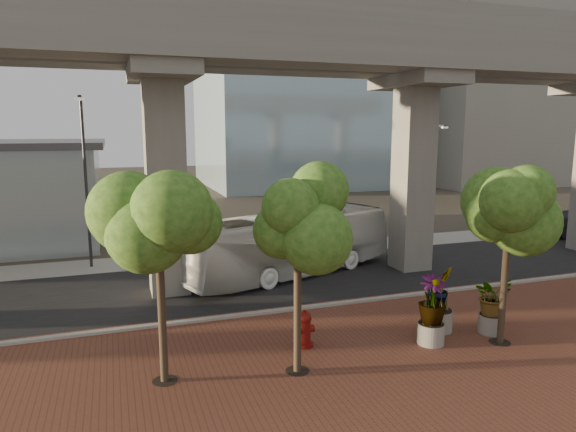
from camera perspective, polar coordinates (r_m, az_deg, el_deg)
name	(u,v)px	position (r m, az deg, el deg)	size (l,w,h in m)	color
ground	(315,292)	(22.69, 3.01, -8.41)	(160.00, 160.00, 0.00)	#352F26
brick_plaza	(417,372)	(16.08, 14.18, -16.47)	(70.00, 13.00, 0.06)	brown
asphalt_road	(299,279)	(24.47, 1.25, -7.00)	(90.00, 8.00, 0.04)	black
curb_strip	(334,305)	(20.93, 5.09, -9.79)	(70.00, 0.25, 0.16)	#9E9B93
far_sidewalk	(266,253)	(29.51, -2.45, -4.08)	(90.00, 3.00, 0.06)	#9E9B93
transit_viaduct	(300,123)	(23.44, 1.31, 10.27)	(72.00, 5.60, 12.40)	gray
midrise_block	(485,90)	(72.71, 21.02, 12.95)	(18.00, 16.00, 24.00)	gray
transit_bus	(290,244)	(24.72, 0.19, -3.09)	(2.66, 11.33, 3.16)	silver
fire_hydrant	(305,329)	(16.98, 1.89, -12.43)	(0.61, 0.55, 1.22)	maroon
planter_front	(492,298)	(19.15, 21.75, -8.50)	(1.85, 1.85, 2.03)	#9C988D
planter_right	(432,303)	(17.53, 15.72, -9.25)	(2.16, 2.16, 2.31)	gray
planter_left	(440,292)	(18.69, 16.53, -8.05)	(2.12, 2.12, 2.33)	#ADA59C
street_tree_far_west	(158,228)	(14.08, -14.23, -1.26)	(3.60, 3.60, 6.04)	#4A3B2A
street_tree_near_west	(298,220)	(14.22, 1.11, -0.44)	(3.00, 3.00, 5.88)	#4A3B2A
street_tree_near_east	(509,212)	(17.69, 23.38, 0.40)	(3.54, 3.54, 6.01)	#4A3B2A
streetlamp_west	(85,171)	(27.40, -21.61, 4.72)	(0.42, 1.24, 8.56)	#2B2B30
streetlamp_east	(435,174)	(33.54, 15.98, 4.49)	(0.36, 1.05, 7.23)	#2C2B30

